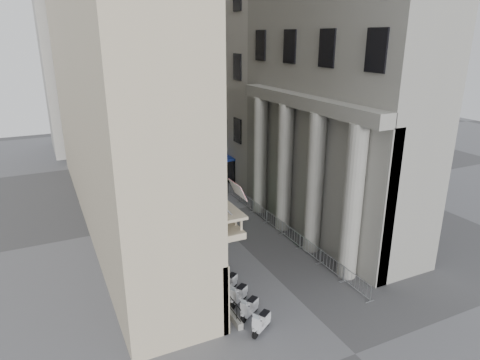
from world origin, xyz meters
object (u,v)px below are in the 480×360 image
Objects in this scene: info_kiosk at (192,219)px; street_lamp at (170,163)px; pedestrian_a at (198,186)px; pedestrian_b at (194,169)px; scooter_0 at (261,331)px; security_tent at (170,188)px.

street_lamp is at bearing 108.58° from info_kiosk.
pedestrian_a reaches higher than pedestrian_b.
info_kiosk is at bearing -35.70° from scooter_0.
street_lamp is at bearing -97.69° from security_tent.
scooter_0 is 21.29m from pedestrian_a.
info_kiosk is 14.24m from pedestrian_b.
scooter_0 is 0.91× the size of pedestrian_a.
security_tent is (0.18, 16.71, 2.57)m from scooter_0.
security_tent is 1.85× the size of info_kiosk.
info_kiosk is at bearing -78.98° from security_tent.
pedestrian_a is at bearing 113.40° from pedestrian_b.
street_lamp is (0.06, 15.84, 5.00)m from scooter_0.
scooter_0 is 16.61m from street_lamp.
pedestrian_a is at bearing 68.11° from info_kiosk.
security_tent is at bearing 99.24° from pedestrian_b.
street_lamp is at bearing 100.79° from pedestrian_b.
security_tent is at bearing 67.15° from street_lamp.
scooter_0 is 0.99× the size of pedestrian_b.
pedestrian_a is at bearing -43.38° from scooter_0.
street_lamp is 12.87m from pedestrian_b.
street_lamp is 4.84m from info_kiosk.
street_lamp reaches higher than security_tent.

